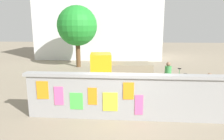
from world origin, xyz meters
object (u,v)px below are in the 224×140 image
(auto_rickshaw_truck, at_px, (117,69))
(person_bystander, at_px, (168,74))
(bicycle_near, at_px, (157,99))
(person_walking, at_px, (208,89))
(motorcycle, at_px, (114,93))
(bicycle_far, at_px, (176,77))
(tree_roadside, at_px, (77,26))

(auto_rickshaw_truck, height_order, person_bystander, auto_rickshaw_truck)
(bicycle_near, height_order, person_walking, person_walking)
(motorcycle, distance_m, bicycle_far, 5.11)
(auto_rickshaw_truck, xyz_separation_m, tree_roadside, (-3.63, 5.12, 2.54))
(bicycle_far, bearing_deg, auto_rickshaw_truck, -174.05)
(bicycle_near, distance_m, bicycle_far, 4.33)
(auto_rickshaw_truck, relative_size, person_bystander, 2.33)
(bicycle_near, distance_m, person_walking, 2.08)
(bicycle_near, distance_m, person_bystander, 2.41)
(bicycle_near, height_order, bicycle_far, same)
(auto_rickshaw_truck, height_order, bicycle_near, auto_rickshaw_truck)
(person_walking, xyz_separation_m, person_bystander, (-1.14, 2.51, 0.00))
(bicycle_far, bearing_deg, person_bystander, -115.58)
(bicycle_near, height_order, tree_roadside, tree_roadside)
(person_walking, height_order, tree_roadside, tree_roadside)
(motorcycle, bearing_deg, auto_rickshaw_truck, 90.62)
(auto_rickshaw_truck, bearing_deg, person_bystander, -27.92)
(auto_rickshaw_truck, relative_size, person_walking, 2.33)
(bicycle_near, bearing_deg, bicycle_far, 67.13)
(bicycle_near, relative_size, person_bystander, 1.04)
(person_bystander, relative_size, tree_roadside, 0.32)
(auto_rickshaw_truck, distance_m, bicycle_near, 4.12)
(auto_rickshaw_truck, bearing_deg, bicycle_near, -62.26)
(person_walking, bearing_deg, bicycle_far, 93.57)
(auto_rickshaw_truck, bearing_deg, bicycle_far, 5.95)
(person_bystander, bearing_deg, person_walking, -65.62)
(motorcycle, xyz_separation_m, person_bystander, (2.68, 1.86, 0.52))
(bicycle_far, bearing_deg, motorcycle, -134.05)
(person_walking, bearing_deg, person_bystander, 114.38)
(motorcycle, bearing_deg, bicycle_far, 45.95)
(bicycle_near, height_order, person_bystander, person_bystander)
(person_walking, relative_size, tree_roadside, 0.32)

